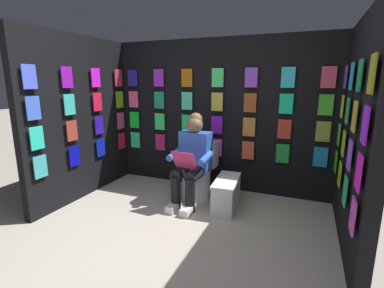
% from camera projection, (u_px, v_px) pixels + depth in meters
% --- Properties ---
extents(ground_plane, '(30.00, 30.00, 0.00)m').
position_uv_depth(ground_plane, '(154.00, 256.00, 2.61)').
color(ground_plane, '#B2A899').
extents(display_wall_back, '(3.33, 0.14, 2.19)m').
position_uv_depth(display_wall_back, '(219.00, 116.00, 4.13)').
color(display_wall_back, black).
rests_on(display_wall_back, ground).
extents(display_wall_left, '(0.14, 1.90, 2.19)m').
position_uv_depth(display_wall_left, '(358.00, 136.00, 2.61)').
color(display_wall_left, black).
rests_on(display_wall_left, ground).
extents(display_wall_right, '(0.14, 1.90, 2.19)m').
position_uv_depth(display_wall_right, '(81.00, 118.00, 3.85)').
color(display_wall_right, black).
rests_on(display_wall_right, ground).
extents(toilet, '(0.41, 0.56, 0.77)m').
position_uv_depth(toilet, '(199.00, 174.00, 3.91)').
color(toilet, white).
rests_on(toilet, ground).
extents(person_reading, '(0.54, 0.70, 1.19)m').
position_uv_depth(person_reading, '(192.00, 159.00, 3.65)').
color(person_reading, blue).
rests_on(person_reading, ground).
extents(comic_longbox_near, '(0.32, 0.68, 0.39)m').
position_uv_depth(comic_longbox_near, '(226.00, 193.00, 3.57)').
color(comic_longbox_near, silver).
rests_on(comic_longbox_near, ground).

